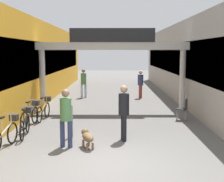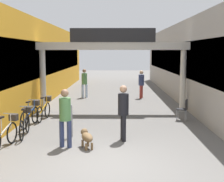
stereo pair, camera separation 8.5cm
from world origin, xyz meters
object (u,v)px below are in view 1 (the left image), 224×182
at_px(pedestrian_carrying_crate, 84,81).
at_px(bicycle_orange_farthest, 44,109).
at_px(pedestrian_with_dog, 66,114).
at_px(bicycle_silver_nearest, 6,133).
at_px(bicycle_black_second, 25,123).
at_px(pedestrian_elderly_walking, 141,82).
at_px(pedestrian_companion, 124,109).
at_px(bollard_post_metal, 71,121).
at_px(dog_on_leash, 87,137).
at_px(cafe_chair_black_nearer, 184,108).
at_px(bicycle_blue_third, 31,114).

bearing_deg(pedestrian_carrying_crate, bicycle_orange_farthest, -99.38).
xyz_separation_m(pedestrian_with_dog, bicycle_silver_nearest, (-1.78, -0.03, -0.57)).
xyz_separation_m(pedestrian_with_dog, bicycle_black_second, (-1.56, 1.24, -0.57)).
bearing_deg(pedestrian_carrying_crate, pedestrian_elderly_walking, -3.46).
distance_m(pedestrian_companion, bollard_post_metal, 1.82).
relative_size(pedestrian_companion, dog_on_leash, 2.35).
bearing_deg(pedestrian_elderly_walking, bicycle_orange_farthest, -126.59).
relative_size(bollard_post_metal, cafe_chair_black_nearer, 1.25).
distance_m(pedestrian_carrying_crate, dog_on_leash, 10.27).
relative_size(pedestrian_with_dog, cafe_chair_black_nearer, 1.96).
bearing_deg(pedestrian_companion, pedestrian_elderly_walking, 81.86).
bearing_deg(bicycle_black_second, pedestrian_companion, -8.58).
height_order(pedestrian_with_dog, bicycle_blue_third, pedestrian_with_dog).
distance_m(pedestrian_with_dog, cafe_chair_black_nearer, 5.69).
bearing_deg(pedestrian_with_dog, cafe_chair_black_nearer, 40.60).
height_order(dog_on_leash, bicycle_orange_farthest, bicycle_orange_farthest).
xyz_separation_m(pedestrian_carrying_crate, bicycle_orange_farthest, (-1.05, -6.34, -0.59)).
bearing_deg(bicycle_orange_farthest, bicycle_blue_third, -104.20).
bearing_deg(bicycle_orange_farthest, pedestrian_elderly_walking, 53.41).
relative_size(pedestrian_carrying_crate, dog_on_leash, 2.35).
height_order(pedestrian_with_dog, bicycle_orange_farthest, pedestrian_with_dog).
height_order(pedestrian_with_dog, pedestrian_elderly_walking, pedestrian_with_dog).
height_order(bicycle_silver_nearest, bicycle_orange_farthest, same).
relative_size(pedestrian_with_dog, dog_on_leash, 2.30).
relative_size(dog_on_leash, bollard_post_metal, 0.68).
bearing_deg(pedestrian_carrying_crate, bollard_post_metal, -87.08).
relative_size(bicycle_orange_farthest, cafe_chair_black_nearer, 1.90).
bearing_deg(pedestrian_with_dog, bicycle_blue_third, 122.96).
bearing_deg(cafe_chair_black_nearer, dog_on_leash, -134.48).
bearing_deg(cafe_chair_black_nearer, pedestrian_with_dog, -139.40).
xyz_separation_m(bicycle_blue_third, bicycle_orange_farthest, (0.27, 1.07, 0.00)).
relative_size(bicycle_blue_third, bicycle_orange_farthest, 1.00).
bearing_deg(pedestrian_carrying_crate, bicycle_silver_nearest, -97.40).
xyz_separation_m(pedestrian_companion, dog_on_leash, (-1.10, -0.80, -0.69)).
distance_m(pedestrian_with_dog, bicycle_black_second, 2.08).
relative_size(pedestrian_carrying_crate, bicycle_blue_third, 1.06).
bearing_deg(bicycle_blue_third, bollard_post_metal, -42.40).
relative_size(bicycle_silver_nearest, bicycle_black_second, 1.00).
relative_size(pedestrian_companion, bicycle_silver_nearest, 1.06).
xyz_separation_m(bicycle_black_second, cafe_chair_black_nearer, (5.87, 2.45, 0.10)).
bearing_deg(pedestrian_companion, bicycle_silver_nearest, -167.49).
bearing_deg(bollard_post_metal, dog_on_leash, -61.73).
height_order(dog_on_leash, cafe_chair_black_nearer, cafe_chair_black_nearer).
bearing_deg(pedestrian_companion, bollard_post_metal, 168.15).
relative_size(bicycle_blue_third, bollard_post_metal, 1.51).
height_order(pedestrian_carrying_crate, pedestrian_elderly_walking, pedestrian_carrying_crate).
xyz_separation_m(pedestrian_companion, bicycle_blue_third, (-3.51, 1.99, -0.59)).
height_order(pedestrian_elderly_walking, bicycle_blue_third, pedestrian_elderly_walking).
bearing_deg(bollard_post_metal, bicycle_orange_farthest, 119.21).
height_order(pedestrian_with_dog, bollard_post_metal, pedestrian_with_dog).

